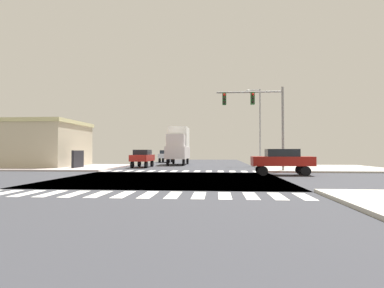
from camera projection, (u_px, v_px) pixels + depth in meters
The scene contains 12 objects.
ground at pixel (170, 179), 19.61m from camera, with size 90.00×90.00×0.05m.
sidewalk_corner_ne at pixel (320, 168), 30.52m from camera, with size 12.00×12.00×0.14m.
sidewalk_corner_nw at pixel (64, 167), 32.61m from camera, with size 12.00×12.00×0.14m.
crosswalk_near at pixel (136, 195), 12.35m from camera, with size 13.50×2.00×0.01m.
crosswalk_far at pixel (180, 171), 26.90m from camera, with size 13.50×2.00×0.01m.
traffic_signal_mast at pixel (258, 110), 26.22m from camera, with size 5.62×0.55×7.11m.
street_lamp at pixel (258, 121), 36.92m from camera, with size 1.78×0.32×9.08m.
bank_building at pixel (26, 144), 34.05m from camera, with size 13.26×8.50×4.97m.
sedan_nearside_1 at pixel (282, 160), 22.51m from camera, with size 4.30×1.80×1.88m.
sedan_farside_2 at pixel (166, 155), 48.65m from camera, with size 1.80×4.30×1.88m.
sedan_crossing_3 at pixel (143, 157), 33.39m from camera, with size 1.80×4.30×1.88m.
box_truck_outer_1 at pixel (178, 145), 40.11m from camera, with size 2.40×7.20×4.85m.
Camera 1 is at (2.96, -19.48, 1.72)m, focal length 29.24 mm.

